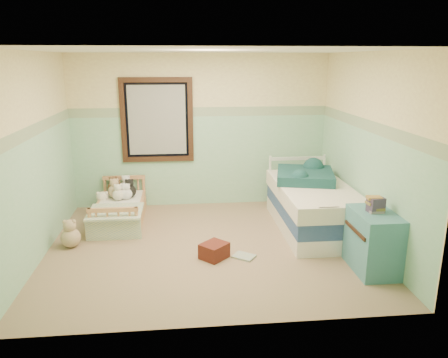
{
  "coord_description": "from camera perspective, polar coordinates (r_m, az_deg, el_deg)",
  "views": [
    {
      "loc": [
        -0.33,
        -5.32,
        2.4
      ],
      "look_at": [
        0.25,
        0.35,
        0.83
      ],
      "focal_mm": 34.86,
      "sensor_mm": 36.0,
      "label": 1
    }
  ],
  "objects": [
    {
      "name": "plush_bed_dark",
      "position": [
        7.0,
        -12.26,
        -1.56
      ],
      "size": [
        0.2,
        0.2,
        0.2
      ],
      "primitive_type": "sphere",
      "color": "black",
      "rests_on": "toddler_mattress"
    },
    {
      "name": "floor_book",
      "position": [
        5.54,
        2.64,
        -10.1
      ],
      "size": [
        0.33,
        0.31,
        0.02
      ],
      "primitive_type": "cube",
      "rotation": [
        0.0,
        0.0,
        -0.62
      ],
      "color": "gold",
      "rests_on": "floor"
    },
    {
      "name": "toddler_bed_frame",
      "position": [
        6.85,
        -13.44,
        -4.74
      ],
      "size": [
        0.69,
        1.38,
        0.18
      ],
      "primitive_type": "cube",
      "color": "#B06E43",
      "rests_on": "floor"
    },
    {
      "name": "wall_front",
      "position": [
        3.72,
        -0.43,
        -2.56
      ],
      "size": [
        4.2,
        0.04,
        2.5
      ],
      "primitive_type": "cube",
      "color": "#D2BD89",
      "rests_on": "floor"
    },
    {
      "name": "wall_back",
      "position": [
        7.22,
        -3.11,
        6.25
      ],
      "size": [
        4.2,
        0.04,
        2.5
      ],
      "primitive_type": "cube",
      "color": "#D2BD89",
      "rests_on": "floor"
    },
    {
      "name": "plush_floor_cream",
      "position": [
        7.08,
        -15.56,
        -3.76
      ],
      "size": [
        0.28,
        0.28,
        0.28
      ],
      "primitive_type": "sphere",
      "color": "silver",
      "rests_on": "floor"
    },
    {
      "name": "extra_plush_2",
      "position": [
        6.89,
        -13.71,
        -2.03
      ],
      "size": [
        0.18,
        0.18,
        0.18
      ],
      "primitive_type": "sphere",
      "color": "silver",
      "rests_on": "toddler_mattress"
    },
    {
      "name": "border_strip",
      "position": [
        7.16,
        -3.14,
        8.79
      ],
      "size": [
        4.2,
        0.01,
        0.15
      ],
      "primitive_type": "cube",
      "color": "#386436",
      "rests_on": "wall_back"
    },
    {
      "name": "toddler_mattress",
      "position": [
        6.8,
        -13.52,
        -3.56
      ],
      "size": [
        0.63,
        1.32,
        0.12
      ],
      "primitive_type": "cube",
      "color": "silver",
      "rests_on": "toddler_bed_frame"
    },
    {
      "name": "wall_left",
      "position": [
        5.73,
        -23.68,
        2.54
      ],
      "size": [
        0.04,
        3.6,
        2.5
      ],
      "primitive_type": "cube",
      "color": "#D2BD89",
      "rests_on": "floor"
    },
    {
      "name": "plush_bed_brown",
      "position": [
        7.24,
        -14.27,
        -1.11
      ],
      "size": [
        0.2,
        0.2,
        0.2
      ],
      "primitive_type": "sphere",
      "color": "brown",
      "rests_on": "toddler_mattress"
    },
    {
      "name": "window_frame",
      "position": [
        7.16,
        -8.77,
        7.62
      ],
      "size": [
        1.16,
        0.06,
        1.36
      ],
      "primitive_type": "cube",
      "color": "black",
      "rests_on": "wall_back"
    },
    {
      "name": "twin_boxspring",
      "position": [
        6.43,
        11.57,
        -3.68
      ],
      "size": [
        0.96,
        1.91,
        0.22
      ],
      "primitive_type": "cube",
      "color": "navy",
      "rests_on": "twin_bed_frame"
    },
    {
      "name": "plush_bed_tan",
      "position": [
        7.03,
        -14.12,
        -1.57
      ],
      "size": [
        0.21,
        0.21,
        0.21
      ],
      "primitive_type": "sphere",
      "color": "tan",
      "rests_on": "toddler_mattress"
    },
    {
      "name": "window_blinds",
      "position": [
        7.17,
        -8.77,
        7.63
      ],
      "size": [
        0.92,
        0.01,
        1.12
      ],
      "primitive_type": "cube",
      "color": "#B2B2AD",
      "rests_on": "window_frame"
    },
    {
      "name": "wainscot_mint",
      "position": [
        7.3,
        -3.05,
        2.35
      ],
      "size": [
        4.2,
        0.01,
        1.5
      ],
      "primitive_type": "cube",
      "color": "#9ECDAD",
      "rests_on": "floor"
    },
    {
      "name": "extra_plush_0",
      "position": [
        6.91,
        -12.63,
        -1.93
      ],
      "size": [
        0.17,
        0.17,
        0.17
      ],
      "primitive_type": "sphere",
      "color": "silver",
      "rests_on": "toddler_mattress"
    },
    {
      "name": "red_pillow",
      "position": [
        5.49,
        -1.3,
        -9.39
      ],
      "size": [
        0.41,
        0.41,
        0.19
      ],
      "primitive_type": "cube",
      "rotation": [
        0.0,
        0.0,
        0.78
      ],
      "color": "#993322",
      "rests_on": "floor"
    },
    {
      "name": "floor",
      "position": [
        5.85,
        -2.07,
        -8.89
      ],
      "size": [
        4.2,
        3.6,
        0.02
      ],
      "primitive_type": "cube",
      "color": "brown",
      "rests_on": "ground"
    },
    {
      "name": "patchwork_quilt",
      "position": [
        6.37,
        -14.05,
        -4.18
      ],
      "size": [
        0.75,
        0.69,
        0.03
      ],
      "primitive_type": "cube",
      "color": "#6A92AE",
      "rests_on": "toddler_mattress"
    },
    {
      "name": "wall_right",
      "position": [
        5.96,
        18.42,
        3.52
      ],
      "size": [
        0.04,
        3.6,
        2.5
      ],
      "primitive_type": "cube",
      "color": "#D2BD89",
      "rests_on": "floor"
    },
    {
      "name": "dresser",
      "position": [
        5.38,
        18.98,
        -7.77
      ],
      "size": [
        0.45,
        0.71,
        0.71
      ],
      "primitive_type": "cube",
      "color": "teal",
      "rests_on": "floor"
    },
    {
      "name": "twin_mattress",
      "position": [
        6.36,
        11.67,
        -1.8
      ],
      "size": [
        0.99,
        1.95,
        0.22
      ],
      "primitive_type": "cube",
      "color": "silver",
      "rests_on": "twin_boxspring"
    },
    {
      "name": "ceiling",
      "position": [
        5.34,
        -2.34,
        16.6
      ],
      "size": [
        4.2,
        3.6,
        0.02
      ],
      "primitive_type": "cube",
      "color": "silver",
      "rests_on": "wall_back"
    },
    {
      "name": "twin_bed_frame",
      "position": [
        6.5,
        11.46,
        -5.51
      ],
      "size": [
        0.96,
        1.91,
        0.22
      ],
      "primitive_type": "cube",
      "color": "white",
      "rests_on": "floor"
    },
    {
      "name": "plush_floor_tan",
      "position": [
        6.12,
        -19.45,
        -7.27
      ],
      "size": [
        0.26,
        0.26,
        0.26
      ],
      "primitive_type": "sphere",
      "color": "tan",
      "rests_on": "floor"
    },
    {
      "name": "teal_blanket",
      "position": [
        6.57,
        10.58,
        0.45
      ],
      "size": [
        0.99,
        1.03,
        0.14
      ],
      "primitive_type": "cube",
      "rotation": [
        0.0,
        0.0,
        -0.24
      ],
      "color": "#0D363A",
      "rests_on": "twin_mattress"
    },
    {
      "name": "plush_bed_white",
      "position": [
        7.22,
        -12.7,
        -1.06
      ],
      "size": [
        0.2,
        0.2,
        0.2
      ],
      "primitive_type": "sphere",
      "color": "silver",
      "rests_on": "toddler_mattress"
    },
    {
      "name": "book_stack",
      "position": [
        5.25,
        19.29,
        -3.21
      ],
      "size": [
        0.19,
        0.16,
        0.17
      ],
      "primitive_type": "cube",
      "rotation": [
        0.0,
        0.0,
        0.16
      ],
      "color": "#543236",
      "rests_on": "dresser"
    },
    {
      "name": "extra_plush_1",
      "position": [
        6.92,
        -12.92,
        -1.92
      ],
      "size": [
        0.17,
        0.17,
        0.17
      ],
      "primitive_type": "sphere",
      "color": "silver",
      "rests_on": "toddler_mattress"
    }
  ]
}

